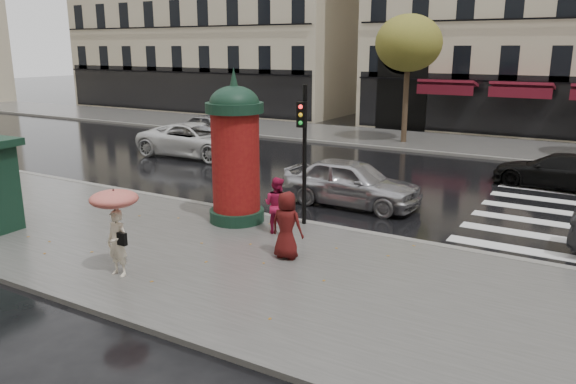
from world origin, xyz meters
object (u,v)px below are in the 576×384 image
Objects in this scene: woman_umbrella at (115,218)px; man_burgundy at (287,225)px; car_silver at (351,182)px; morris_column at (235,150)px; car_far_silver at (204,126)px; woman_red at (277,205)px; car_white at (196,140)px; car_black at (557,171)px; traffic_light at (304,142)px.

woman_umbrella is 1.22× the size of man_burgundy.
man_burgundy reaches higher than car_silver.
morris_column reaches higher than car_far_silver.
woman_red reaches higher than car_white.
car_far_silver is at bearing -91.98° from car_black.
woman_red reaches higher than car_silver.
morris_column is at bearing 151.58° from car_silver.
car_white is at bearing 144.29° from traffic_light.
car_silver is at bearing -115.21° from car_white.
morris_column is at bearing -137.11° from car_white.
man_burgundy is 3.07m from traffic_light.
car_far_silver is at bearing 58.22° from car_silver.
morris_column is at bearing -33.20° from car_black.
car_black is at bearing 57.48° from traffic_light.
man_burgundy is 0.42× the size of traffic_light.
woman_umbrella reaches higher than car_white.
traffic_light is 0.69× the size of car_white.
car_silver reaches higher than car_far_silver.
man_burgundy is 14.08m from car_white.
car_white is at bearing -44.99° from man_burgundy.
woman_red is 0.39× the size of traffic_light.
car_far_silver is (-12.48, 11.02, -1.75)m from traffic_light.
traffic_light is at bearing -72.58° from man_burgundy.
car_black is at bearing -41.55° from car_silver.
car_white is at bearing -39.51° from woman_red.
man_burgundy is at bearing 50.09° from car_far_silver.
woman_umbrella is at bearing -107.88° from traffic_light.
traffic_light is at bearing 72.12° from woman_umbrella.
woman_umbrella is 4.66m from morris_column.
woman_umbrella is at bearing -22.55° from car_black.
morris_column is (-1.57, 0.34, 1.31)m from woman_red.
man_burgundy reaches higher than woman_red.
car_silver is (0.18, 2.88, -1.72)m from traffic_light.
woman_red is 12.22m from car_white.
morris_column is at bearing 91.57° from woman_umbrella.
car_white is (-9.58, 6.89, -1.70)m from traffic_light.
traffic_light is at bearing 177.47° from car_silver.
morris_column reaches higher than man_burgundy.
traffic_light is 10.63m from car_black.
morris_column is 1.96m from traffic_light.
morris_column is at bearing -36.58° from man_burgundy.
man_burgundy is 3.53m from morris_column.
woman_umbrella is 0.45× the size of car_black.
car_silver is 1.05× the size of car_far_silver.
man_burgundy is 0.29× the size of car_white.
car_black is at bearing 51.88° from morris_column.
woman_red is at bearing 174.72° from car_silver.
car_silver reaches higher than car_black.
woman_red reaches higher than car_far_silver.
woman_umbrella is 1.29× the size of woman_red.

